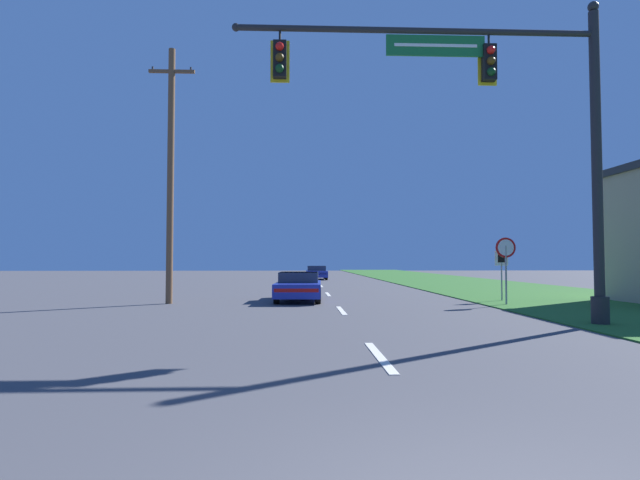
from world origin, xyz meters
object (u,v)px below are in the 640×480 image
at_px(far_car, 317,273).
at_px(stop_sign, 506,256).
at_px(signal_mast, 510,124).
at_px(utility_pole_near, 171,171).
at_px(route_sign_post, 501,264).
at_px(car_ahead, 299,286).

bearing_deg(far_car, stop_sign, -76.43).
relative_size(signal_mast, utility_pole_near, 0.97).
xyz_separation_m(signal_mast, far_car, (-4.00, 31.70, -4.65)).
xyz_separation_m(stop_sign, route_sign_post, (0.58, 1.82, -0.34)).
bearing_deg(far_car, route_sign_post, -74.18).
bearing_deg(stop_sign, far_car, 103.57).
bearing_deg(car_ahead, utility_pole_near, -166.62).
relative_size(signal_mast, stop_sign, 3.90).
height_order(far_car, utility_pole_near, utility_pole_near).
height_order(car_ahead, utility_pole_near, utility_pole_near).
distance_m(far_car, utility_pole_near, 25.97).
relative_size(far_car, stop_sign, 1.76).
xyz_separation_m(car_ahead, route_sign_post, (8.36, -0.62, 0.92)).
bearing_deg(far_car, car_ahead, -93.70).
bearing_deg(route_sign_post, stop_sign, -107.61).
distance_m(far_car, route_sign_post, 25.09).
relative_size(car_ahead, stop_sign, 1.76).
xyz_separation_m(far_car, route_sign_post, (6.84, -24.12, 0.92)).
bearing_deg(signal_mast, route_sign_post, 69.49).
relative_size(far_car, route_sign_post, 2.17).
height_order(signal_mast, car_ahead, signal_mast).
distance_m(car_ahead, utility_pole_near, 6.93).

